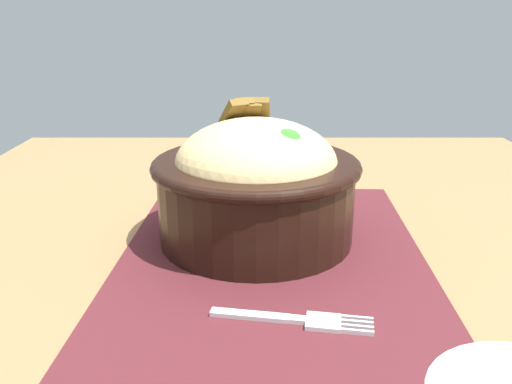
{
  "coord_description": "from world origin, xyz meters",
  "views": [
    {
      "loc": [
        0.42,
        -0.02,
        0.97
      ],
      "look_at": [
        -0.08,
        -0.02,
        0.79
      ],
      "focal_mm": 37.04,
      "sensor_mm": 36.0,
      "label": 1
    }
  ],
  "objects": [
    {
      "name": "fork",
      "position": [
        0.08,
        0.01,
        0.75
      ],
      "size": [
        0.04,
        0.12,
        0.0
      ],
      "color": "#B6B6B6",
      "rests_on": "placemat"
    },
    {
      "name": "bowl",
      "position": [
        -0.08,
        -0.02,
        0.81
      ],
      "size": [
        0.21,
        0.21,
        0.14
      ],
      "color": "black",
      "rests_on": "placemat"
    },
    {
      "name": "placemat",
      "position": [
        -0.02,
        -0.01,
        0.74
      ],
      "size": [
        0.46,
        0.31,
        0.0
      ],
      "primitive_type": "cube",
      "rotation": [
        0.0,
        0.0,
        -0.04
      ],
      "color": "#47191E",
      "rests_on": "table"
    },
    {
      "name": "table",
      "position": [
        0.0,
        0.0,
        0.67
      ],
      "size": [
        1.09,
        0.89,
        0.74
      ],
      "color": "olive",
      "rests_on": "ground_plane"
    }
  ]
}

